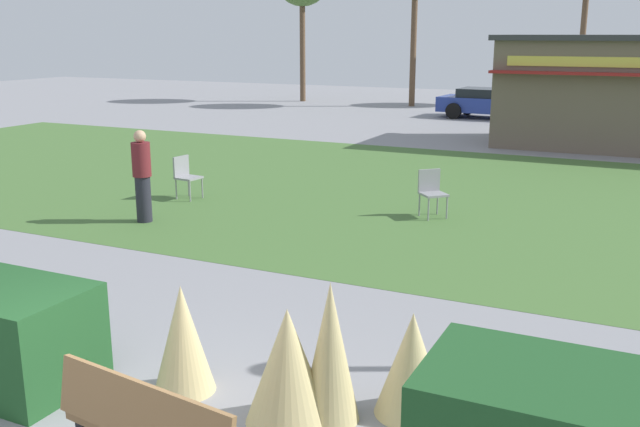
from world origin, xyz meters
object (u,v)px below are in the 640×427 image
(parked_car_west_slot, at_px, (491,102))
(parked_car_center_slot, at_px, (636,108))
(cafe_chair_west, at_px, (431,189))
(person_strolling, at_px, (142,176))
(cafe_chair_center, at_px, (185,174))

(parked_car_west_slot, relative_size, parked_car_center_slot, 1.00)
(parked_car_west_slot, height_order, parked_car_center_slot, same)
(cafe_chair_west, bearing_deg, parked_car_west_slot, 98.72)
(person_strolling, bearing_deg, cafe_chair_center, -12.95)
(cafe_chair_center, relative_size, parked_car_center_slot, 0.21)
(cafe_chair_west, height_order, parked_car_west_slot, parked_car_west_slot)
(cafe_chair_center, relative_size, parked_car_west_slot, 0.21)
(person_strolling, xyz_separation_m, parked_car_west_slot, (2.08, 19.39, -0.22))
(cafe_chair_center, bearing_deg, cafe_chair_west, 8.15)
(cafe_chair_center, height_order, parked_car_center_slot, parked_car_center_slot)
(cafe_chair_west, relative_size, parked_car_center_slot, 0.21)
(person_strolling, height_order, parked_car_center_slot, person_strolling)
(cafe_chair_west, bearing_deg, cafe_chair_center, -171.85)
(parked_car_west_slot, bearing_deg, cafe_chair_west, -81.28)
(cafe_chair_center, height_order, parked_car_west_slot, parked_car_west_slot)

